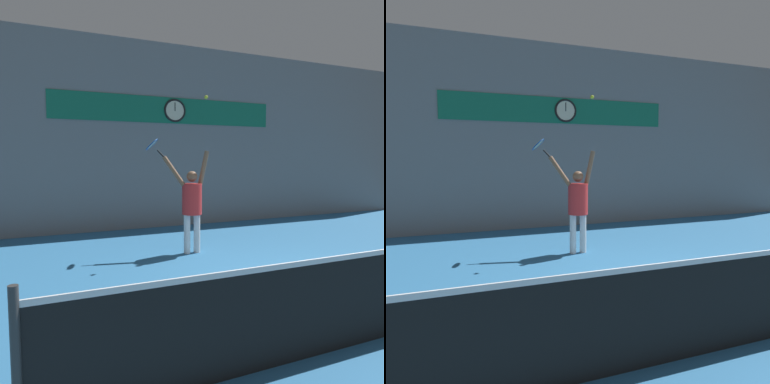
% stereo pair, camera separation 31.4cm
% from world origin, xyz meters
% --- Properties ---
extents(ground_plane, '(18.00, 18.00, 0.00)m').
position_xyz_m(ground_plane, '(0.00, 0.00, 0.00)').
color(ground_plane, teal).
extents(back_wall, '(18.00, 0.10, 5.00)m').
position_xyz_m(back_wall, '(0.00, 5.91, 2.50)').
color(back_wall, slate).
rests_on(back_wall, ground_plane).
extents(sponsor_banner, '(6.32, 0.02, 0.70)m').
position_xyz_m(sponsor_banner, '(0.00, 5.85, 3.21)').
color(sponsor_banner, '#146B4C').
extents(scoreboard_clock, '(0.64, 0.06, 0.64)m').
position_xyz_m(scoreboard_clock, '(0.15, 5.83, 3.21)').
color(scoreboard_clock, beige).
extents(tennis_player, '(0.90, 0.51, 2.05)m').
position_xyz_m(tennis_player, '(-0.66, 2.87, 1.04)').
color(tennis_player, white).
rests_on(tennis_player, ground_plane).
extents(tennis_racket, '(0.41, 0.40, 0.38)m').
position_xyz_m(tennis_racket, '(-1.35, 3.22, 2.16)').
color(tennis_racket, black).
extents(tennis_ball, '(0.07, 0.07, 0.07)m').
position_xyz_m(tennis_ball, '(-0.40, 2.76, 3.08)').
color(tennis_ball, '#CCDB2D').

